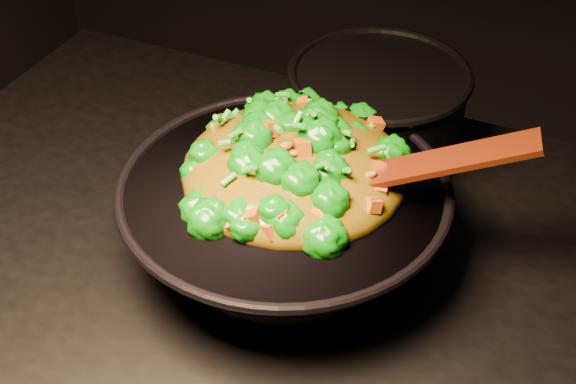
% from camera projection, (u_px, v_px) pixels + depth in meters
% --- Properties ---
extents(wok, '(0.45, 0.45, 0.10)m').
position_uv_depth(wok, '(284.00, 221.00, 0.90)').
color(wok, black).
rests_on(wok, stovetop).
extents(stir_fry, '(0.30, 0.30, 0.09)m').
position_uv_depth(stir_fry, '(295.00, 142.00, 0.86)').
color(stir_fry, '#0D7A08').
rests_on(stir_fry, wok).
extents(spatula, '(0.25, 0.10, 0.10)m').
position_uv_depth(spatula, '(411.00, 168.00, 0.82)').
color(spatula, '#331108').
rests_on(spatula, wok).
extents(back_pot, '(0.26, 0.26, 0.13)m').
position_uv_depth(back_pot, '(377.00, 112.00, 1.04)').
color(back_pot, black).
rests_on(back_pot, stovetop).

